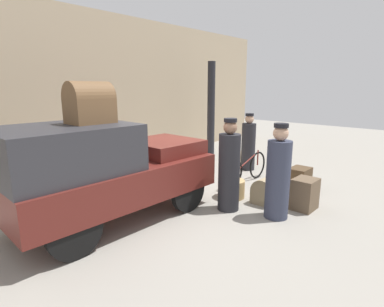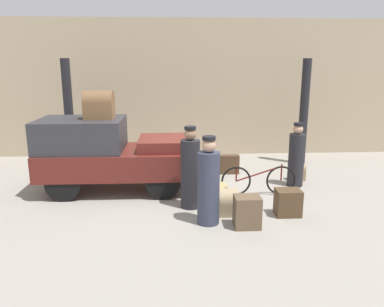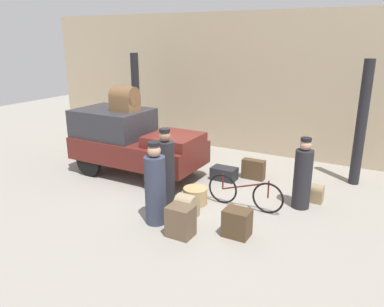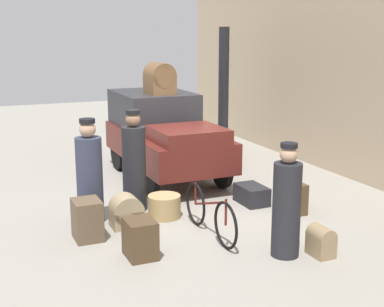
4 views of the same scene
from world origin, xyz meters
TOP-DOWN VIEW (x-y plane):
  - ground_plane at (0.00, 0.00)m, footprint 30.00×30.00m
  - station_building_facade at (0.00, 4.08)m, footprint 16.00×0.15m
  - canopy_pillar_right at (3.76, 2.62)m, footprint 0.27×0.27m
  - truck at (-1.84, 0.40)m, footprint 3.66×1.69m
  - bicycle at (1.77, -0.19)m, footprint 1.79×0.04m
  - wicker_basket at (0.69, -0.53)m, footprint 0.56×0.56m
  - porter_carrying_trunk at (0.11, -0.87)m, footprint 0.42×0.42m
  - porter_with_bicycle at (2.87, 0.47)m, footprint 0.40×0.40m
  - porter_standing_middle at (0.42, -1.73)m, footprint 0.43×0.43m
  - suitcase_small_leather at (0.64, 1.21)m, footprint 0.67×0.43m
  - suitcase_tan_flat at (3.09, 0.93)m, footprint 0.38×0.27m
  - trunk_umber_medium at (2.10, -1.43)m, footprint 0.51×0.40m
  - trunk_barrel_dark at (0.87, -1.26)m, footprint 0.40×0.50m
  - trunk_wicker_pale at (1.14, -1.96)m, footprint 0.50×0.41m
  - suitcase_black_upright at (1.31, 1.65)m, footprint 0.61×0.25m
  - trunk_on_truck_roof at (-2.00, 0.40)m, footprint 0.68×0.53m

SIDE VIEW (x-z plane):
  - ground_plane at x=0.00m, z-range 0.00..0.00m
  - suitcase_small_leather at x=0.64m, z-range 0.00..0.34m
  - wicker_basket at x=0.69m, z-range 0.00..0.39m
  - suitcase_tan_flat at x=3.09m, z-range 0.00..0.44m
  - trunk_barrel_dark at x=0.87m, z-range -0.04..0.50m
  - suitcase_black_upright at x=1.31m, z-range 0.00..0.54m
  - trunk_umber_medium at x=2.10m, z-range 0.00..0.55m
  - trunk_wicker_pale at x=1.14m, z-range 0.00..0.62m
  - bicycle at x=1.77m, z-range -0.01..0.74m
  - porter_with_bicycle at x=2.87m, z-range -0.08..1.56m
  - porter_standing_middle at x=0.42m, z-range -0.08..1.67m
  - porter_carrying_trunk at x=0.11m, z-range -0.08..1.72m
  - truck at x=-1.84m, z-range 0.08..1.87m
  - canopy_pillar_right at x=3.76m, z-range 0.00..3.22m
  - trunk_on_truck_roof at x=-2.00m, z-range 1.77..2.44m
  - station_building_facade at x=0.00m, z-range 0.00..4.50m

